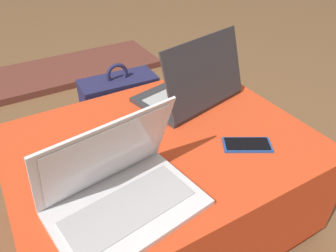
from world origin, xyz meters
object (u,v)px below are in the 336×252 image
laptop_far (192,88)px  cell_phone (247,145)px  backpack (121,118)px  laptop_near (120,190)px

laptop_far → cell_phone: laptop_far is taller
cell_phone → backpack: backpack is taller
laptop_near → cell_phone: bearing=-5.7°
laptop_far → laptop_near: bearing=25.2°
cell_phone → laptop_near: bearing=122.8°
laptop_far → backpack: laptop_far is taller
laptop_near → laptop_far: 0.58m
laptop_near → backpack: size_ratio=0.85×
laptop_near → backpack: laptop_near is taller
backpack → laptop_near: bearing=71.1°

